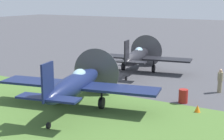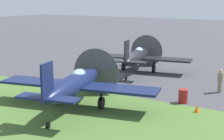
{
  "view_description": "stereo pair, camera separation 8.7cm",
  "coord_description": "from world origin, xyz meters",
  "px_view_note": "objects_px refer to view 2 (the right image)",
  "views": [
    {
      "loc": [
        13.15,
        -24.84,
        6.72
      ],
      "look_at": [
        0.93,
        -3.27,
        1.33
      ],
      "focal_mm": 53.61,
      "sensor_mm": 36.0,
      "label": 1
    },
    {
      "loc": [
        13.23,
        -24.8,
        6.72
      ],
      "look_at": [
        0.93,
        -3.27,
        1.33
      ],
      "focal_mm": 53.61,
      "sensor_mm": 36.0,
      "label": 2
    }
  ],
  "objects_px": {
    "runway_marker_cone": "(197,109)",
    "airplane_lead": "(138,56)",
    "ground_crew_chief": "(220,80)",
    "fuel_drum": "(183,96)",
    "airplane_wingman": "(76,84)"
  },
  "relations": [
    {
      "from": "airplane_lead",
      "to": "runway_marker_cone",
      "type": "relative_size",
      "value": 22.23
    },
    {
      "from": "runway_marker_cone",
      "to": "airplane_lead",
      "type": "bearing_deg",
      "value": 133.76
    },
    {
      "from": "airplane_wingman",
      "to": "runway_marker_cone",
      "type": "bearing_deg",
      "value": 11.98
    },
    {
      "from": "ground_crew_chief",
      "to": "runway_marker_cone",
      "type": "xyz_separation_m",
      "value": [
        -0.21,
        -4.98,
        -0.69
      ]
    },
    {
      "from": "ground_crew_chief",
      "to": "runway_marker_cone",
      "type": "distance_m",
      "value": 5.03
    },
    {
      "from": "fuel_drum",
      "to": "runway_marker_cone",
      "type": "bearing_deg",
      "value": -45.45
    },
    {
      "from": "fuel_drum",
      "to": "airplane_lead",
      "type": "bearing_deg",
      "value": 133.61
    },
    {
      "from": "airplane_wingman",
      "to": "fuel_drum",
      "type": "xyz_separation_m",
      "value": [
        5.46,
        4.25,
        -1.08
      ]
    },
    {
      "from": "airplane_lead",
      "to": "runway_marker_cone",
      "type": "bearing_deg",
      "value": -55.8
    },
    {
      "from": "airplane_wingman",
      "to": "runway_marker_cone",
      "type": "height_order",
      "value": "airplane_wingman"
    },
    {
      "from": "airplane_lead",
      "to": "airplane_wingman",
      "type": "xyz_separation_m",
      "value": [
        1.11,
        -11.15,
        0.08
      ]
    },
    {
      "from": "airplane_lead",
      "to": "airplane_wingman",
      "type": "relative_size",
      "value": 0.95
    },
    {
      "from": "airplane_lead",
      "to": "ground_crew_chief",
      "type": "relative_size",
      "value": 5.66
    },
    {
      "from": "fuel_drum",
      "to": "ground_crew_chief",
      "type": "bearing_deg",
      "value": 67.27
    },
    {
      "from": "ground_crew_chief",
      "to": "fuel_drum",
      "type": "height_order",
      "value": "ground_crew_chief"
    }
  ]
}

